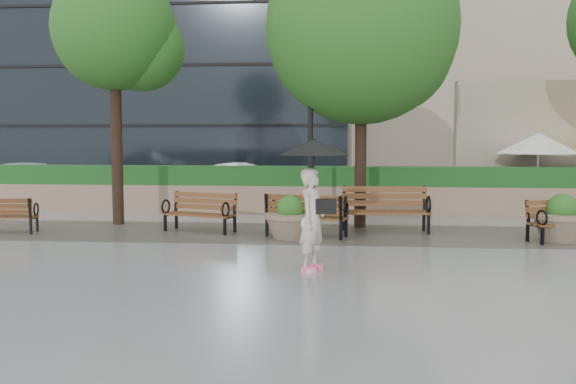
# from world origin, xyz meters

# --- Properties ---
(ground) EXTENTS (100.00, 100.00, 0.00)m
(ground) POSITION_xyz_m (0.00, 0.00, 0.00)
(ground) COLOR gray
(ground) RESTS_ON ground
(cobble_strip) EXTENTS (28.00, 3.20, 0.01)m
(cobble_strip) POSITION_xyz_m (0.00, 3.00, 0.01)
(cobble_strip) COLOR #383330
(cobble_strip) RESTS_ON ground
(hedge_wall) EXTENTS (24.00, 0.80, 1.35)m
(hedge_wall) POSITION_xyz_m (0.00, 7.00, 0.66)
(hedge_wall) COLOR #8F705C
(hedge_wall) RESTS_ON ground
(asphalt_street) EXTENTS (40.00, 7.00, 0.00)m
(asphalt_street) POSITION_xyz_m (0.00, 11.00, 0.00)
(asphalt_street) COLOR black
(asphalt_street) RESTS_ON ground
(bench_0) EXTENTS (1.60, 0.82, 0.82)m
(bench_0) POSITION_xyz_m (-6.87, 2.40, 0.24)
(bench_0) COLOR brown
(bench_0) RESTS_ON ground
(bench_1) EXTENTS (1.79, 1.15, 0.90)m
(bench_1) POSITION_xyz_m (-2.40, 3.04, 0.27)
(bench_1) COLOR brown
(bench_1) RESTS_ON ground
(bench_2) EXTENTS (1.88, 1.09, 0.95)m
(bench_2) POSITION_xyz_m (0.12, 2.53, 0.28)
(bench_2) COLOR brown
(bench_2) RESTS_ON ground
(bench_3) EXTENTS (2.02, 0.93, 1.06)m
(bench_3) POSITION_xyz_m (1.89, 3.31, 0.31)
(bench_3) COLOR brown
(bench_3) RESTS_ON ground
(bench_4) EXTENTS (1.73, 1.25, 0.87)m
(bench_4) POSITION_xyz_m (5.59, 2.42, 0.26)
(bench_4) COLOR brown
(bench_4) RESTS_ON ground
(planter_left) EXTENTS (1.13, 1.13, 0.95)m
(planter_left) POSITION_xyz_m (-0.22, 2.26, 0.37)
(planter_left) COLOR #7F6B56
(planter_left) RESTS_ON ground
(planter_right) EXTENTS (1.21, 1.21, 1.02)m
(planter_right) POSITION_xyz_m (5.52, 2.42, 0.40)
(planter_right) COLOR #7F6B56
(planter_right) RESTS_ON ground
(lamppost) EXTENTS (0.28, 0.28, 4.51)m
(lamppost) POSITION_xyz_m (0.13, 3.70, 2.00)
(lamppost) COLOR black
(lamppost) RESTS_ON ground
(tree_0) EXTENTS (3.17, 3.02, 6.36)m
(tree_0) POSITION_xyz_m (-4.58, 4.17, 4.71)
(tree_0) COLOR black
(tree_0) RESTS_ON ground
(tree_1) EXTENTS (4.60, 4.60, 7.09)m
(tree_1) POSITION_xyz_m (1.47, 4.21, 4.67)
(tree_1) COLOR black
(tree_1) RESTS_ON ground
(patio_umb_white) EXTENTS (2.50, 2.50, 2.30)m
(patio_umb_white) POSITION_xyz_m (6.74, 8.50, 1.99)
(patio_umb_white) COLOR black
(patio_umb_white) RESTS_ON ground
(car_left) EXTENTS (4.49, 2.02, 1.28)m
(car_left) POSITION_xyz_m (-10.10, 10.45, 0.64)
(car_left) COLOR silver
(car_left) RESTS_ON ground
(car_right) EXTENTS (4.02, 1.73, 1.29)m
(car_right) POSITION_xyz_m (-2.56, 10.49, 0.64)
(car_right) COLOR silver
(car_right) RESTS_ON ground
(pedestrian) EXTENTS (1.18, 1.18, 2.17)m
(pedestrian) POSITION_xyz_m (0.45, -0.97, 1.32)
(pedestrian) COLOR beige
(pedestrian) RESTS_ON ground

